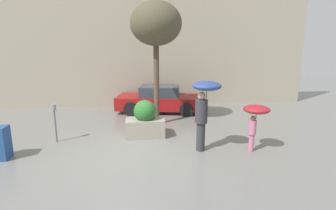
{
  "coord_description": "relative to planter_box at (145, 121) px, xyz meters",
  "views": [
    {
      "loc": [
        0.27,
        -6.93,
        2.95
      ],
      "look_at": [
        1.24,
        1.6,
        1.05
      ],
      "focal_mm": 28.0,
      "sensor_mm": 36.0,
      "label": 1
    }
  ],
  "objects": [
    {
      "name": "ground_plane",
      "position": [
        -0.46,
        -1.52,
        -0.54
      ],
      "size": [
        40.0,
        40.0,
        0.0
      ],
      "primitive_type": "plane",
      "color": "slate"
    },
    {
      "name": "building_facade",
      "position": [
        -0.46,
        4.98,
        2.46
      ],
      "size": [
        18.0,
        0.3,
        6.0
      ],
      "color": "#9E937F",
      "rests_on": "ground"
    },
    {
      "name": "planter_box",
      "position": [
        0.0,
        0.0,
        0.0
      ],
      "size": [
        1.29,
        0.74,
        1.25
      ],
      "color": "gray",
      "rests_on": "ground"
    },
    {
      "name": "person_adult",
      "position": [
        1.62,
        -1.48,
        0.92
      ],
      "size": [
        0.8,
        0.8,
        2.05
      ],
      "rotation": [
        0.0,
        0.0,
        -0.85
      ],
      "color": "#2D2D33",
      "rests_on": "ground"
    },
    {
      "name": "person_child",
      "position": [
        3.09,
        -1.61,
        0.56
      ],
      "size": [
        0.74,
        0.74,
        1.36
      ],
      "rotation": [
        0.0,
        0.0,
        0.23
      ],
      "color": "#B76684",
      "rests_on": "ground"
    },
    {
      "name": "parked_car_near",
      "position": [
        0.79,
        3.47,
        0.02
      ],
      "size": [
        4.16,
        2.37,
        1.21
      ],
      "rotation": [
        0.0,
        0.0,
        1.4
      ],
      "color": "maroon",
      "rests_on": "ground"
    },
    {
      "name": "street_tree",
      "position": [
        0.49,
        1.41,
        3.19
      ],
      "size": [
        1.88,
        1.88,
        4.59
      ],
      "color": "brown",
      "rests_on": "ground"
    },
    {
      "name": "parking_meter",
      "position": [
        -2.82,
        -0.2,
        0.34
      ],
      "size": [
        0.14,
        0.14,
        1.23
      ],
      "color": "#595B60",
      "rests_on": "ground"
    }
  ]
}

